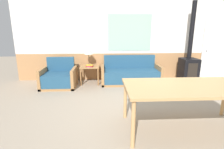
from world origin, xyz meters
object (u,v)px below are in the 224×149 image
at_px(table_lamp, 89,52).
at_px(wood_stove, 189,64).
at_px(dining_table, 188,90).
at_px(couch, 130,75).
at_px(side_table, 90,69).
at_px(armchair, 59,78).

xyz_separation_m(table_lamp, wood_stove, (3.07, -0.18, -0.36)).
distance_m(dining_table, wood_stove, 2.91).
relative_size(couch, dining_table, 0.89).
bearing_deg(table_lamp, wood_stove, -3.43).
bearing_deg(side_table, armchair, -159.74).
relative_size(table_lamp, dining_table, 0.27).
bearing_deg(dining_table, wood_stove, 63.60).
xyz_separation_m(armchair, wood_stove, (3.91, 0.24, 0.35)).
relative_size(side_table, wood_stove, 0.24).
relative_size(armchair, side_table, 1.68).
xyz_separation_m(table_lamp, dining_table, (1.78, -2.79, -0.27)).
xyz_separation_m(couch, wood_stove, (1.80, -0.04, 0.35)).
relative_size(dining_table, wood_stove, 0.83).
xyz_separation_m(couch, armchair, (-2.12, -0.27, -0.00)).
distance_m(couch, wood_stove, 1.83).
height_order(couch, dining_table, couch).
bearing_deg(couch, dining_table, -79.20).
xyz_separation_m(couch, side_table, (-1.25, 0.05, 0.20)).
xyz_separation_m(dining_table, wood_stove, (1.29, 2.60, -0.09)).
xyz_separation_m(armchair, table_lamp, (0.84, 0.42, 0.71)).
height_order(armchair, wood_stove, wood_stove).
relative_size(side_table, dining_table, 0.28).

